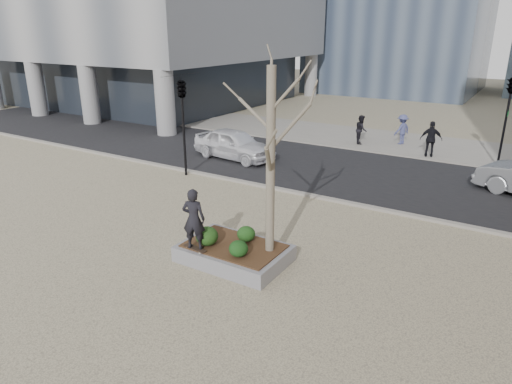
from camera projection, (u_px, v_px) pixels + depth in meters
The scene contains 17 objects.
ground at pixel (207, 252), 13.69m from camera, with size 120.00×120.00×0.00m, color tan.
street at pixel (335, 169), 21.69m from camera, with size 60.00×8.00×0.02m, color black.
far_sidewalk at pixel (381, 140), 27.29m from camera, with size 60.00×6.00×0.02m, color gray.
planter at pixel (234, 253), 13.12m from camera, with size 3.00×2.00×0.45m, color gray.
planter_mulch at pixel (234, 246), 13.04m from camera, with size 2.70×1.70×0.04m, color #382314.
sycamore_tree at pixel (271, 134), 11.66m from camera, with size 2.80×2.80×6.60m, color gray, non-canonical shape.
shrub_left at pixel (207, 236), 12.96m from camera, with size 0.64×0.64×0.55m, color #133811.
shrub_middle at pixel (246, 234), 13.21m from camera, with size 0.53×0.53×0.45m, color #193912.
shrub_right at pixel (239, 249), 12.32m from camera, with size 0.53×0.53×0.45m, color #123914.
skateboard at pixel (195, 249), 12.81m from camera, with size 0.78×0.20×0.07m, color black, non-canonical shape.
skateboarder at pixel (194, 219), 12.50m from camera, with size 0.64×0.42×1.75m, color black.
police_car at pixel (234, 144), 23.24m from camera, with size 1.81×4.49×1.53m, color white.
pedestrian_a at pixel (361, 129), 26.26m from camera, with size 0.80×0.62×1.64m, color black.
pedestrian_b at pixel (402, 129), 26.14m from camera, with size 1.10×0.63×1.71m, color #454B7D.
pedestrian_c at pixel (431, 139), 23.50m from camera, with size 1.09×0.45×1.85m, color black.
traffic_light_near at pixel (184, 126), 20.14m from camera, with size 0.60×2.48×4.50m, color black, non-canonical shape.
traffic_light_far at pixel (506, 121), 21.39m from camera, with size 0.60×2.48×4.50m, color black, non-canonical shape.
Camera 1 is at (7.72, -9.66, 6.32)m, focal length 32.00 mm.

